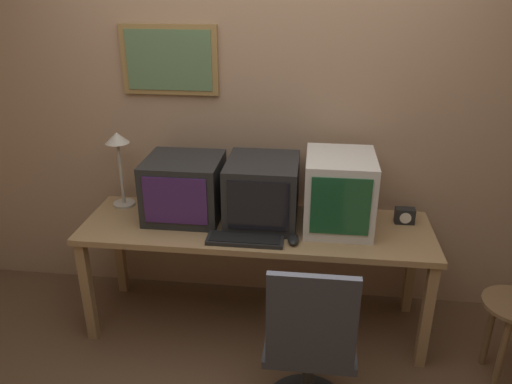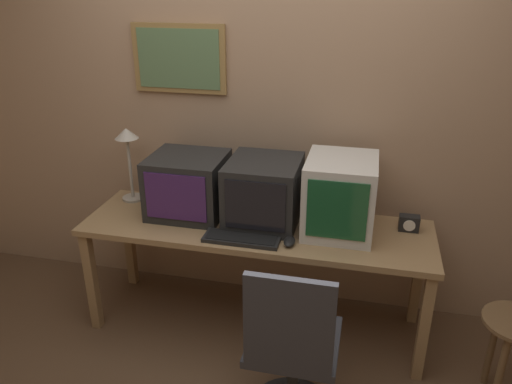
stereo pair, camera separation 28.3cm
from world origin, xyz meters
The scene contains 10 objects.
wall_back centered at (0.00, 1.24, 1.30)m, with size 8.00×0.08×2.60m.
desk centered at (0.00, 0.82, 0.63)m, with size 2.04×0.61×0.70m.
monitor_left centered at (-0.44, 0.90, 0.88)m, with size 0.44×0.42×0.36m.
monitor_center centered at (0.03, 0.90, 0.89)m, with size 0.41×0.45×0.38m.
monitor_right centered at (0.47, 0.88, 0.91)m, with size 0.38×0.45×0.43m.
keyboard_main centered at (-0.04, 0.63, 0.71)m, with size 0.42×0.14×0.03m.
mouse_near_keyboard centered at (0.23, 0.64, 0.72)m, with size 0.06×0.11×0.04m.
desk_clock centered at (0.86, 0.96, 0.75)m, with size 0.11×0.07×0.09m.
desk_lamp centered at (-0.87, 1.01, 1.06)m, with size 0.15×0.15×0.48m.
office_chair centered at (0.34, 0.10, 0.41)m, with size 0.44×0.44×0.93m.
Camera 2 is at (0.59, -1.71, 2.05)m, focal length 35.00 mm.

